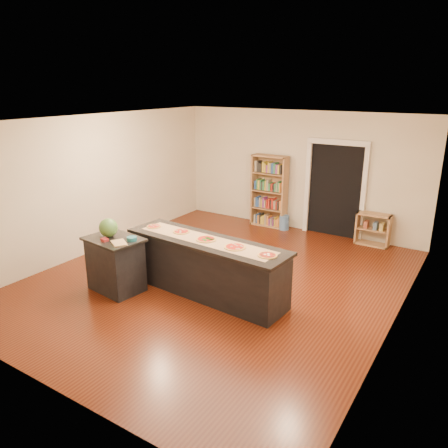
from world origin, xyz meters
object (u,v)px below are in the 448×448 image
Objects in this scene: watermelon at (108,228)px; side_counter at (116,264)px; low_shelf at (373,229)px; kitchen_island at (206,267)px; bookshelf at (269,191)px; waste_bin at (284,223)px.

side_counter is at bearing -11.24° from watermelon.
side_counter is at bearing -124.41° from low_shelf.
kitchen_island reaches higher than low_shelf.
side_counter is 1.32× the size of low_shelf.
watermelon reaches higher than kitchen_island.
bookshelf is at bearing 90.17° from side_counter.
kitchen_island is at bearing 34.31° from side_counter.
waste_bin is at bearing 99.19° from kitchen_island.
side_counter is at bearing -149.04° from kitchen_island.
low_shelf is (3.11, 4.54, -0.11)m from side_counter.
waste_bin is (1.05, 4.48, -0.30)m from side_counter.
kitchen_island is 8.34× the size of waste_bin.
bookshelf is at bearing 81.06° from watermelon.
low_shelf is (2.53, 0.00, -0.52)m from bookshelf.
low_shelf is at bearing 0.07° from bookshelf.
bookshelf is 5.64× the size of watermelon.
kitchen_island is 1.76m from watermelon.
bookshelf reaches higher than side_counter.
kitchen_island is 9.34× the size of watermelon.
waste_bin is at bearing -178.09° from low_shelf.
low_shelf is at bearing 63.08° from side_counter.
kitchen_island reaches higher than side_counter.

